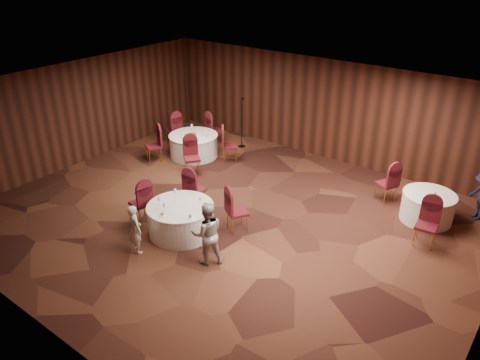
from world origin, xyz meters
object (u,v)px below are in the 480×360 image
Objects in this scene: table_right at (427,207)px; mic_stand at (242,132)px; table_left at (194,145)px; table_main at (181,219)px; woman_b at (207,233)px; woman_a at (135,229)px.

mic_stand is (-6.65, 1.06, 0.14)m from table_right.
mic_stand is (0.77, 1.61, 0.14)m from table_left.
woman_b is at bearing -21.48° from table_main.
mic_stand is 1.19× the size of woman_b.
mic_stand is 6.67m from woman_b.
table_right is at bearing 4.18° from table_left.
mic_stand is (-2.11, 5.24, 0.14)m from table_main.
woman_b is (1.54, 0.68, 0.13)m from woman_a.
mic_stand reaches higher than woman_a.
woman_b reaches higher than table_left.
woman_a is at bearing -102.70° from table_main.
table_left is at bearing 128.46° from table_main.
mic_stand is at bearing -107.98° from woman_b.
table_right is at bearing -9.08° from mic_stand.
woman_a is (1.85, -6.42, 0.08)m from mic_stand.
table_main is 0.92× the size of mic_stand.
table_main is 1.00× the size of table_left.
table_main is 1.23m from woman_a.
table_right is (4.54, 4.17, 0.00)m from table_main.
mic_stand is at bearing 64.35° from table_left.
woman_b is at bearing -44.81° from table_left.
table_right is at bearing -173.45° from woman_b.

